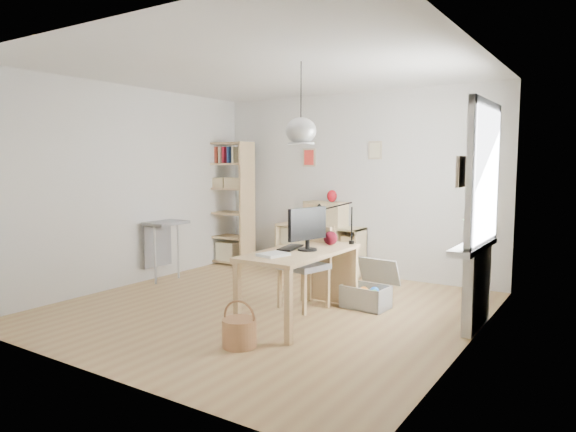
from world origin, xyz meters
The scene contains 20 objects.
ground centered at (0.00, 0.00, 0.00)m, with size 4.50×4.50×0.00m, color #A68753.
room_shell centered at (0.55, -0.15, 2.00)m, with size 4.50×4.50×4.50m.
window_unit centered at (2.23, 0.60, 1.55)m, with size 0.07×1.16×1.46m.
radiator centered at (2.19, 0.60, 0.40)m, with size 0.10×0.80×0.80m, color silver.
windowsill centered at (2.14, 0.60, 0.83)m, with size 0.22×1.20×0.06m, color white.
desk centered at (0.55, -0.15, 0.66)m, with size 0.70×1.50×0.75m.
cube_shelf centered at (-0.47, 2.08, 0.30)m, with size 1.40×0.38×0.72m.
tall_bookshelf centered at (-2.04, 1.80, 1.09)m, with size 0.80×0.38×2.00m.
side_table centered at (-2.04, 0.35, 0.67)m, with size 0.40×0.55×0.85m.
chair centered at (0.37, 0.30, 0.54)m, with size 0.55×0.55×0.94m.
wicker_basket centered at (0.51, -1.15, 0.14)m, with size 0.32×0.31×0.44m.
storage_chest centered at (0.96, 0.69, 0.18)m, with size 0.55×0.62×0.54m.
monitor centered at (0.61, -0.11, 1.00)m, with size 0.21×0.52×0.45m.
keyboard centered at (0.40, -0.11, 0.76)m, with size 0.15×0.41×0.02m, color black.
task_lamp centered at (0.61, 0.46, 1.06)m, with size 0.42×0.16×0.45m.
yarn_ball centered at (0.65, 0.33, 0.83)m, with size 0.16×0.16×0.16m, color #45090D.
paper_tray centered at (0.49, -0.57, 0.76)m, with size 0.22×0.28×0.03m, color white.
drawer_chest centered at (-0.35, 2.04, 0.90)m, with size 0.64×0.29×0.37m, color tan.
red_vase centered at (-0.25, 2.04, 1.18)m, with size 0.15×0.15×0.18m, color maroon.
potted_plant centered at (2.12, 0.77, 1.01)m, with size 0.27×0.24×0.30m, color #295821.
Camera 1 is at (3.35, -4.71, 1.68)m, focal length 32.00 mm.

